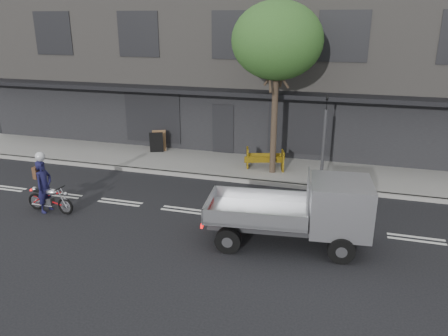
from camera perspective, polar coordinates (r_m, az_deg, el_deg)
ground at (r=14.71m, az=-5.17°, el=-5.52°), size 80.00×80.00×0.00m
sidewalk at (r=18.82m, az=-0.02°, el=0.37°), size 32.00×3.20×0.15m
kerb at (r=17.38m, az=-1.50°, el=-1.25°), size 32.00×0.20×0.15m
building_main at (r=24.34m, az=4.46°, el=14.01°), size 26.00×10.00×8.00m
street_tree at (r=16.88m, az=6.96°, el=16.12°), size 3.40×3.40×6.74m
traffic_light_pole at (r=16.41m, az=12.87°, el=2.83°), size 0.12×0.12×3.50m
motorcycle at (r=15.48m, az=-21.80°, el=-3.71°), size 1.77×0.51×0.91m
rider at (r=15.43m, az=-22.43°, el=-2.23°), size 0.45×0.66×1.76m
flatbed_ute at (r=12.28m, az=12.96°, el=-5.07°), size 4.61×2.26×2.06m
construction_barrier at (r=17.86m, az=5.20°, el=1.01°), size 1.69×1.05×0.89m
sandwich_board at (r=20.46m, az=-8.82°, el=3.33°), size 0.74×0.62×0.99m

